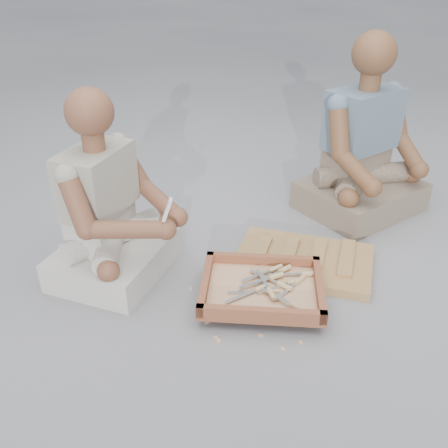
# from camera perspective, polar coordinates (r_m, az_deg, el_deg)

# --- Properties ---
(ground) EXTENTS (60.00, 60.00, 0.00)m
(ground) POSITION_cam_1_polar(r_m,az_deg,el_deg) (2.19, 1.11, -9.53)
(ground) COLOR gray
(ground) RESTS_ON ground
(carved_panel) EXTENTS (0.72, 0.56, 0.04)m
(carved_panel) POSITION_cam_1_polar(r_m,az_deg,el_deg) (2.47, 9.07, -4.17)
(carved_panel) COLOR olive
(carved_panel) RESTS_ON ground
(tool_tray) EXTENTS (0.52, 0.42, 0.07)m
(tool_tray) POSITION_cam_1_polar(r_m,az_deg,el_deg) (2.19, 4.34, -7.37)
(tool_tray) COLOR brown
(tool_tray) RESTS_ON carved_panel
(chisel_0) EXTENTS (0.19, 0.14, 0.02)m
(chisel_0) POSITION_cam_1_polar(r_m,az_deg,el_deg) (2.20, 6.48, -6.86)
(chisel_0) COLOR silver
(chisel_0) RESTS_ON tool_tray
(chisel_1) EXTENTS (0.20, 0.13, 0.02)m
(chisel_1) POSITION_cam_1_polar(r_m,az_deg,el_deg) (2.23, 5.48, -6.09)
(chisel_1) COLOR silver
(chisel_1) RESTS_ON tool_tray
(chisel_2) EXTENTS (0.17, 0.16, 0.02)m
(chisel_2) POSITION_cam_1_polar(r_m,az_deg,el_deg) (2.28, 6.53, -5.36)
(chisel_2) COLOR silver
(chisel_2) RESTS_ON tool_tray
(chisel_3) EXTENTS (0.19, 0.15, 0.02)m
(chisel_3) POSITION_cam_1_polar(r_m,az_deg,el_deg) (2.16, 3.86, -7.45)
(chisel_3) COLOR silver
(chisel_3) RESTS_ON tool_tray
(chisel_4) EXTENTS (0.14, 0.19, 0.02)m
(chisel_4) POSITION_cam_1_polar(r_m,az_deg,el_deg) (2.23, 8.38, -6.56)
(chisel_4) COLOR silver
(chisel_4) RESTS_ON tool_tray
(chisel_5) EXTENTS (0.19, 0.15, 0.02)m
(chisel_5) POSITION_cam_1_polar(r_m,az_deg,el_deg) (2.28, 5.46, -5.23)
(chisel_5) COLOR silver
(chisel_5) RESTS_ON tool_tray
(chisel_6) EXTENTS (0.20, 0.13, 0.02)m
(chisel_6) POSITION_cam_1_polar(r_m,az_deg,el_deg) (2.22, 7.48, -6.72)
(chisel_6) COLOR silver
(chisel_6) RESTS_ON tool_tray
(chisel_7) EXTENTS (0.22, 0.04, 0.02)m
(chisel_7) POSITION_cam_1_polar(r_m,az_deg,el_deg) (2.28, 9.15, -5.65)
(chisel_7) COLOR silver
(chisel_7) RESTS_ON tool_tray
(chisel_8) EXTENTS (0.22, 0.04, 0.02)m
(chisel_8) POSITION_cam_1_polar(r_m,az_deg,el_deg) (2.16, 4.79, -7.72)
(chisel_8) COLOR silver
(chisel_8) RESTS_ON tool_tray
(chisel_9) EXTENTS (0.09, 0.21, 0.02)m
(chisel_9) POSITION_cam_1_polar(r_m,az_deg,el_deg) (2.14, 5.25, -7.62)
(chisel_9) COLOR silver
(chisel_9) RESTS_ON tool_tray
(chisel_10) EXTENTS (0.18, 0.15, 0.02)m
(chisel_10) POSITION_cam_1_polar(r_m,az_deg,el_deg) (2.08, 7.93, -9.18)
(chisel_10) COLOR silver
(chisel_10) RESTS_ON tool_tray
(wood_chip_0) EXTENTS (0.02, 0.02, 0.00)m
(wood_chip_0) POSITION_cam_1_polar(r_m,az_deg,el_deg) (2.25, 5.19, -8.30)
(wood_chip_0) COLOR #DEB483
(wood_chip_0) RESTS_ON ground
(wood_chip_1) EXTENTS (0.02, 0.02, 0.00)m
(wood_chip_1) POSITION_cam_1_polar(r_m,az_deg,el_deg) (2.04, -0.92, -12.85)
(wood_chip_1) COLOR #DEB483
(wood_chip_1) RESTS_ON ground
(wood_chip_2) EXTENTS (0.02, 0.02, 0.00)m
(wood_chip_2) POSITION_cam_1_polar(r_m,az_deg,el_deg) (2.04, 8.76, -13.22)
(wood_chip_2) COLOR #DEB483
(wood_chip_2) RESTS_ON ground
(wood_chip_3) EXTENTS (0.02, 0.02, 0.00)m
(wood_chip_3) POSITION_cam_1_polar(r_m,az_deg,el_deg) (2.32, 6.56, -7.07)
(wood_chip_3) COLOR #DEB483
(wood_chip_3) RESTS_ON ground
(wood_chip_4) EXTENTS (0.02, 0.02, 0.00)m
(wood_chip_4) POSITION_cam_1_polar(r_m,az_deg,el_deg) (2.53, 2.00, -3.44)
(wood_chip_4) COLOR #DEB483
(wood_chip_4) RESTS_ON ground
(wood_chip_5) EXTENTS (0.02, 0.02, 0.00)m
(wood_chip_5) POSITION_cam_1_polar(r_m,az_deg,el_deg) (2.29, -3.79, -7.38)
(wood_chip_5) COLOR #DEB483
(wood_chip_5) RESTS_ON ground
(wood_chip_6) EXTENTS (0.02, 0.02, 0.00)m
(wood_chip_6) POSITION_cam_1_polar(r_m,az_deg,el_deg) (2.03, -0.61, -13.21)
(wood_chip_6) COLOR #DEB483
(wood_chip_6) RESTS_ON ground
(wood_chip_7) EXTENTS (0.02, 0.02, 0.00)m
(wood_chip_7) POSITION_cam_1_polar(r_m,az_deg,el_deg) (2.23, 5.28, -8.75)
(wood_chip_7) COLOR #DEB483
(wood_chip_7) RESTS_ON ground
(wood_chip_8) EXTENTS (0.02, 0.02, 0.00)m
(wood_chip_8) POSITION_cam_1_polar(r_m,az_deg,el_deg) (2.50, 9.05, -4.19)
(wood_chip_8) COLOR #DEB483
(wood_chip_8) RESTS_ON ground
(wood_chip_9) EXTENTS (0.02, 0.02, 0.00)m
(wood_chip_9) POSITION_cam_1_polar(r_m,az_deg,el_deg) (2.45, 6.34, -4.73)
(wood_chip_9) COLOR #DEB483
(wood_chip_9) RESTS_ON ground
(wood_chip_10) EXTENTS (0.02, 0.02, 0.00)m
(wood_chip_10) POSITION_cam_1_polar(r_m,az_deg,el_deg) (2.11, -1.98, -11.13)
(wood_chip_10) COLOR #DEB483
(wood_chip_10) RESTS_ON ground
(wood_chip_11) EXTENTS (0.02, 0.02, 0.00)m
(wood_chip_11) POSITION_cam_1_polar(r_m,az_deg,el_deg) (2.26, 0.51, -7.93)
(wood_chip_11) COLOR #DEB483
(wood_chip_11) RESTS_ON ground
(wood_chip_12) EXTENTS (0.02, 0.02, 0.00)m
(wood_chip_12) POSITION_cam_1_polar(r_m,az_deg,el_deg) (2.49, 11.99, -4.72)
(wood_chip_12) COLOR #DEB483
(wood_chip_12) RESTS_ON ground
(wood_chip_13) EXTENTS (0.02, 0.02, 0.00)m
(wood_chip_13) POSITION_cam_1_polar(r_m,az_deg,el_deg) (2.01, 6.72, -13.99)
(wood_chip_13) COLOR #DEB483
(wood_chip_13) RESTS_ON ground
(wood_chip_14) EXTENTS (0.02, 0.02, 0.00)m
(wood_chip_14) POSITION_cam_1_polar(r_m,az_deg,el_deg) (2.34, -1.79, -6.40)
(wood_chip_14) COLOR #DEB483
(wood_chip_14) RESTS_ON ground
(wood_chip_15) EXTENTS (0.02, 0.02, 0.00)m
(wood_chip_15) POSITION_cam_1_polar(r_m,az_deg,el_deg) (2.05, 4.23, -12.59)
(wood_chip_15) COLOR #DEB483
(wood_chip_15) RESTS_ON ground
(craftsman) EXTENTS (0.65, 0.66, 0.87)m
(craftsman) POSITION_cam_1_polar(r_m,az_deg,el_deg) (2.32, -12.92, 0.98)
(craftsman) COLOR silver
(craftsman) RESTS_ON ground
(companion) EXTENTS (0.81, 0.80, 0.99)m
(companion) POSITION_cam_1_polar(r_m,az_deg,el_deg) (2.94, 15.69, 7.59)
(companion) COLOR gray
(companion) RESTS_ON ground
(mobile_phone) EXTENTS (0.05, 0.05, 0.10)m
(mobile_phone) POSITION_cam_1_polar(r_m,az_deg,el_deg) (2.07, -6.51, 1.65)
(mobile_phone) COLOR white
(mobile_phone) RESTS_ON craftsman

